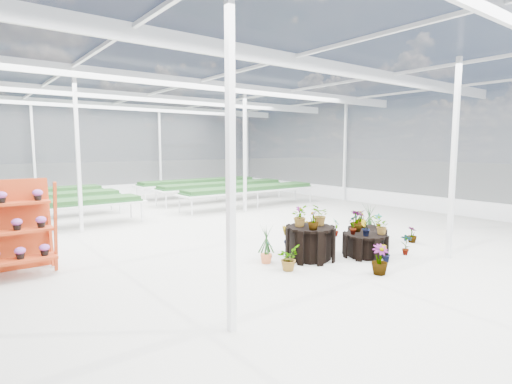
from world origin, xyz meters
TOP-DOWN VIEW (x-y plane):
  - ground_plane at (0.00, 0.00)m, footprint 24.00×24.00m
  - greenhouse_shell at (0.00, 0.00)m, footprint 18.00×24.00m
  - steel_frame at (0.00, 0.00)m, footprint 18.00×24.00m
  - nursery_benches at (0.00, 7.20)m, footprint 16.00×7.00m
  - plinth_tall at (0.38, -2.15)m, footprint 1.44×1.44m
  - plinth_mid at (1.58, -2.75)m, footprint 1.32×1.32m
  - plinth_low at (2.58, -2.05)m, footprint 1.26×1.26m
  - shelf_rack at (-5.22, 0.60)m, footprint 1.81×0.99m
  - nursery_plants at (1.35, -2.02)m, footprint 4.68×3.21m

SIDE VIEW (x-z plane):
  - ground_plane at x=0.00m, z-range 0.00..0.00m
  - plinth_low at x=2.58m, z-range 0.00..0.43m
  - plinth_mid at x=1.58m, z-range 0.00..0.53m
  - plinth_tall at x=0.38m, z-range 0.00..0.76m
  - nursery_benches at x=0.00m, z-range 0.00..0.84m
  - nursery_plants at x=1.35m, z-range -0.10..1.14m
  - shelf_rack at x=-5.22m, z-range 0.00..1.89m
  - greenhouse_shell at x=0.00m, z-range 0.00..4.50m
  - steel_frame at x=0.00m, z-range 0.00..4.50m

